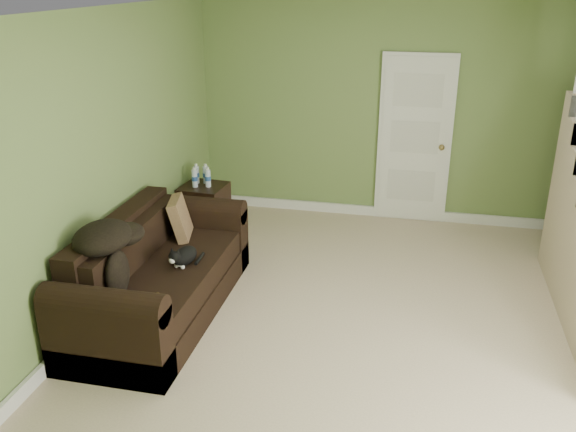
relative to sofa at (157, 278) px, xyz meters
The scene contains 13 objects.
floor 2.05m from the sofa, ahead, with size 5.00×5.50×0.01m, color tan.
ceiling 3.03m from the sofa, ahead, with size 5.00×5.50×0.01m, color white.
wall_back 3.59m from the sofa, 54.23° to the left, with size 5.00×0.04×2.60m, color olive.
wall_left 1.08m from the sofa, behind, with size 0.04×5.50×2.60m, color olive.
baseboard_back 3.44m from the sofa, 53.94° to the left, with size 5.00×0.04×0.12m, color white.
baseboard_left 0.53m from the sofa, behind, with size 0.04×5.50×0.12m, color white.
door 3.54m from the sofa, 52.47° to the left, with size 0.86×0.12×2.02m.
sofa is the anchor object (origin of this frame).
side_table 1.82m from the sofa, 96.51° to the left, with size 0.52×0.52×0.81m.
cat 0.34m from the sofa, ahead, with size 0.22×0.44×0.21m.
banana 0.69m from the sofa, 69.74° to the right, with size 0.05×0.17×0.05m, color gold.
throw_pillow 0.70m from the sofa, 90.12° to the left, with size 0.10×0.39×0.39m, color #48321D.
throw_blanket 0.76m from the sofa, 113.89° to the right, with size 0.43×0.56×0.23m, color black.
Camera 1 is at (0.17, -4.49, 2.85)m, focal length 38.00 mm.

